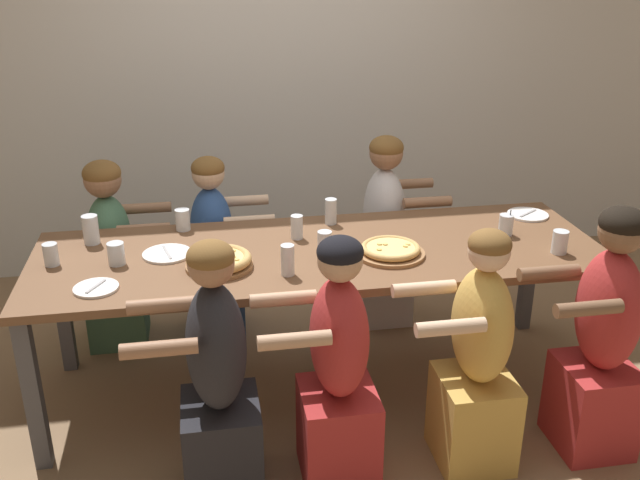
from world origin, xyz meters
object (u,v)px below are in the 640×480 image
(drinking_glass_a, at_px, (325,245))
(diner_near_midleft, at_px, (218,384))
(diner_near_midright, at_px, (477,363))
(pizza_board_main, at_px, (390,250))
(drinking_glass_c, at_px, (51,255))
(drinking_glass_f, at_px, (560,243))
(diner_far_midright, at_px, (384,238))
(drinking_glass_i, at_px, (91,231))
(drinking_glass_b, at_px, (288,260))
(drinking_glass_g, at_px, (183,221))
(pizza_board_second, at_px, (219,261))
(cocktail_glass_blue, at_px, (506,226))
(empty_plate_c, at_px, (96,288))
(drinking_glass_h, at_px, (331,211))
(diner_far_left, at_px, (113,260))
(diner_near_center, at_px, (338,374))
(diner_near_right, at_px, (602,343))
(diner_far_midleft, at_px, (214,255))
(empty_plate_b, at_px, (167,254))
(drinking_glass_e, at_px, (297,227))
(empty_plate_a, at_px, (528,215))

(drinking_glass_a, bearing_deg, diner_near_midleft, -132.27)
(drinking_glass_a, distance_m, diner_near_midright, 0.89)
(pizza_board_main, height_order, drinking_glass_c, drinking_glass_c)
(drinking_glass_f, xyz_separation_m, diner_near_midright, (-0.56, -0.45, -0.33))
(drinking_glass_c, height_order, drinking_glass_f, drinking_glass_f)
(diner_far_midright, bearing_deg, drinking_glass_i, -75.69)
(drinking_glass_b, distance_m, drinking_glass_c, 1.11)
(drinking_glass_a, distance_m, drinking_glass_g, 0.81)
(diner_far_midright, bearing_deg, drinking_glass_c, -69.79)
(pizza_board_second, relative_size, cocktail_glass_blue, 2.31)
(empty_plate_c, xyz_separation_m, drinking_glass_h, (1.15, 0.60, 0.06))
(diner_far_left, relative_size, diner_near_center, 0.97)
(drinking_glass_h, bearing_deg, drinking_glass_g, 176.72)
(drinking_glass_c, bearing_deg, pizza_board_second, -12.04)
(drinking_glass_f, xyz_separation_m, diner_near_right, (0.01, -0.45, -0.29))
(drinking_glass_a, distance_m, drinking_glass_c, 1.27)
(diner_far_midright, bearing_deg, drinking_glass_f, 33.97)
(drinking_glass_i, bearing_deg, cocktail_glass_blue, -6.73)
(drinking_glass_i, relative_size, diner_far_left, 0.13)
(drinking_glass_g, xyz_separation_m, diner_far_midleft, (0.15, 0.31, -0.34))
(empty_plate_c, relative_size, cocktail_glass_blue, 1.44)
(diner_far_midleft, bearing_deg, pizza_board_second, 0.90)
(empty_plate_c, relative_size, drinking_glass_h, 1.40)
(drinking_glass_f, height_order, diner_far_midleft, diner_far_midleft)
(diner_far_left, bearing_deg, pizza_board_main, 59.82)
(pizza_board_second, xyz_separation_m, diner_far_midright, (1.00, 0.82, -0.28))
(cocktail_glass_blue, distance_m, drinking_glass_f, 0.31)
(empty_plate_b, relative_size, diner_far_midright, 0.20)
(drinking_glass_b, height_order, drinking_glass_c, drinking_glass_b)
(diner_near_midleft, bearing_deg, drinking_glass_b, -39.16)
(drinking_glass_e, height_order, diner_near_center, diner_near_center)
(drinking_glass_c, relative_size, diner_far_left, 0.10)
(drinking_glass_g, height_order, diner_far_left, diner_far_left)
(pizza_board_second, distance_m, drinking_glass_h, 0.77)
(drinking_glass_g, bearing_deg, diner_far_midleft, 63.39)
(pizza_board_second, relative_size, empty_plate_b, 1.33)
(drinking_glass_h, xyz_separation_m, diner_far_midleft, (-0.62, 0.35, -0.36))
(drinking_glass_a, bearing_deg, diner_far_left, 144.73)
(diner_near_midright, height_order, diner_near_right, diner_near_right)
(empty_plate_a, relative_size, drinking_glass_a, 1.76)
(drinking_glass_f, xyz_separation_m, diner_far_midright, (-0.62, 0.92, -0.30))
(drinking_glass_a, distance_m, diner_far_midright, 0.97)
(drinking_glass_b, xyz_separation_m, drinking_glass_g, (-0.47, 0.64, -0.02))
(diner_near_midleft, distance_m, diner_far_left, 1.47)
(pizza_board_second, xyz_separation_m, drinking_glass_c, (-0.77, 0.16, 0.01))
(diner_near_midleft, bearing_deg, drinking_glass_e, -27.94)
(empty_plate_b, height_order, drinking_glass_b, drinking_glass_b)
(cocktail_glass_blue, bearing_deg, drinking_glass_h, 160.19)
(drinking_glass_h, relative_size, diner_near_midright, 0.12)
(diner_near_right, bearing_deg, diner_near_midright, 90.00)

